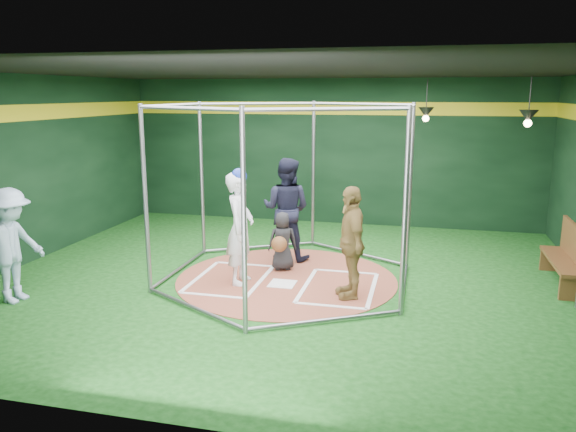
% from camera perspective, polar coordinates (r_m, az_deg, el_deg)
% --- Properties ---
extents(room_shell, '(10.10, 9.10, 3.53)m').
position_cam_1_polar(room_shell, '(9.37, -0.13, 3.79)').
color(room_shell, '#0D3B0D').
rests_on(room_shell, ground).
extents(clay_disc, '(3.80, 3.80, 0.01)m').
position_cam_1_polar(clay_disc, '(9.78, -0.14, -6.40)').
color(clay_disc, brown).
rests_on(clay_disc, ground).
extents(home_plate, '(0.43, 0.43, 0.01)m').
position_cam_1_polar(home_plate, '(9.50, -0.58, -6.89)').
color(home_plate, white).
rests_on(home_plate, clay_disc).
extents(batter_box_left, '(1.17, 1.77, 0.01)m').
position_cam_1_polar(batter_box_left, '(9.81, -5.92, -6.34)').
color(batter_box_left, white).
rests_on(batter_box_left, clay_disc).
extents(batter_box_right, '(1.17, 1.77, 0.01)m').
position_cam_1_polar(batter_box_right, '(9.37, 5.19, -7.23)').
color(batter_box_right, white).
rests_on(batter_box_right, clay_disc).
extents(batting_cage, '(4.05, 4.67, 3.00)m').
position_cam_1_polar(batting_cage, '(9.40, -0.14, 2.25)').
color(batting_cage, gray).
rests_on(batting_cage, ground).
extents(pendant_lamp_near, '(0.34, 0.34, 0.90)m').
position_cam_1_polar(pendant_lamp_near, '(12.60, 13.84, 10.15)').
color(pendant_lamp_near, black).
rests_on(pendant_lamp_near, room_shell).
extents(pendant_lamp_far, '(0.34, 0.34, 0.90)m').
position_cam_1_polar(pendant_lamp_far, '(11.14, 23.23, 9.27)').
color(pendant_lamp_far, black).
rests_on(pendant_lamp_far, room_shell).
extents(batter_figure, '(0.48, 0.71, 1.95)m').
position_cam_1_polar(batter_figure, '(9.36, -4.90, -1.11)').
color(batter_figure, white).
rests_on(batter_figure, clay_disc).
extents(visitor_leopard, '(0.75, 1.12, 1.77)m').
position_cam_1_polar(visitor_leopard, '(8.76, 6.41, -2.65)').
color(visitor_leopard, tan).
rests_on(visitor_leopard, clay_disc).
extents(catcher_figure, '(0.61, 0.64, 1.06)m').
position_cam_1_polar(catcher_figure, '(10.10, -0.58, -2.59)').
color(catcher_figure, black).
rests_on(catcher_figure, clay_disc).
extents(umpire, '(1.03, 0.84, 1.96)m').
position_cam_1_polar(umpire, '(10.70, -0.19, 0.71)').
color(umpire, black).
rests_on(umpire, clay_disc).
extents(bystander_blue, '(0.79, 1.22, 1.77)m').
position_cam_1_polar(bystander_blue, '(9.52, -26.30, -2.72)').
color(bystander_blue, '#9FB9D2').
rests_on(bystander_blue, ground).
extents(dugout_bench, '(0.41, 1.75, 1.02)m').
position_cam_1_polar(dugout_bench, '(10.45, 26.61, -3.56)').
color(dugout_bench, brown).
rests_on(dugout_bench, ground).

